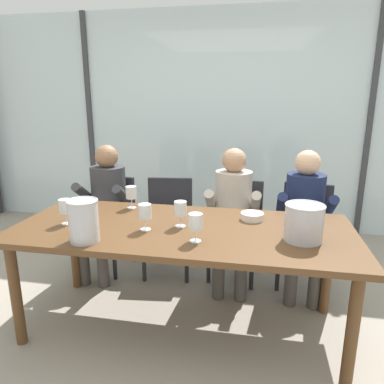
{
  "coord_description": "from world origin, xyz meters",
  "views": [
    {
      "loc": [
        0.48,
        -2.18,
        1.6
      ],
      "look_at": [
        0.0,
        0.35,
        0.91
      ],
      "focal_mm": 33.29,
      "sensor_mm": 36.0,
      "label": 1
    }
  ],
  "objects": [
    {
      "name": "chair_left_of_center",
      "position": [
        -0.32,
        0.88,
        0.5
      ],
      "size": [
        0.49,
        0.49,
        0.86
      ],
      "rotation": [
        0.0,
        0.0,
        0.11
      ],
      "color": "#232328",
      "rests_on": "ground"
    },
    {
      "name": "chair_right_of_center",
      "position": [
        0.91,
        0.89,
        0.5
      ],
      "size": [
        0.5,
        0.5,
        0.86
      ],
      "rotation": [
        0.0,
        0.0,
        -0.14
      ],
      "color": "#232328",
      "rests_on": "ground"
    },
    {
      "name": "wine_glass_center_pour",
      "position": [
        -0.22,
        -0.1,
        0.88
      ],
      "size": [
        0.08,
        0.08,
        0.17
      ],
      "color": "silver",
      "rests_on": "dining_table"
    },
    {
      "name": "ground",
      "position": [
        0.0,
        1.0,
        0.0
      ],
      "size": [
        14.0,
        14.0,
        0.0
      ],
      "primitive_type": "plane",
      "color": "#9E9384"
    },
    {
      "name": "person_charcoal_jacket",
      "position": [
        -0.88,
        0.75,
        0.67
      ],
      "size": [
        0.46,
        0.61,
        1.18
      ],
      "rotation": [
        0.0,
        0.0,
        -0.01
      ],
      "color": "#38383D",
      "rests_on": "ground"
    },
    {
      "name": "wine_glass_by_left_taster",
      "position": [
        -0.01,
        0.01,
        0.88
      ],
      "size": [
        0.08,
        0.08,
        0.17
      ],
      "color": "silver",
      "rests_on": "dining_table"
    },
    {
      "name": "wine_glass_by_right_taster",
      "position": [
        0.13,
        -0.22,
        0.88
      ],
      "size": [
        0.08,
        0.08,
        0.17
      ],
      "color": "silver",
      "rests_on": "dining_table"
    },
    {
      "name": "person_beige_jumper",
      "position": [
        0.28,
        0.75,
        0.67
      ],
      "size": [
        0.47,
        0.62,
        1.18
      ],
      "rotation": [
        0.0,
        0.0,
        0.04
      ],
      "color": "#B7AD9E",
      "rests_on": "ground"
    },
    {
      "name": "window_mullion_left",
      "position": [
        -1.68,
        2.15,
        1.3
      ],
      "size": [
        0.06,
        0.06,
        2.6
      ],
      "primitive_type": "cube",
      "color": "#38383D",
      "rests_on": "ground"
    },
    {
      "name": "wine_glass_near_bucket",
      "position": [
        -0.48,
        0.34,
        0.88
      ],
      "size": [
        0.08,
        0.08,
        0.17
      ],
      "color": "silver",
      "rests_on": "dining_table"
    },
    {
      "name": "tasting_bowl",
      "position": [
        0.46,
        0.24,
        0.79
      ],
      "size": [
        0.16,
        0.16,
        0.05
      ],
      "primitive_type": "cylinder",
      "color": "silver",
      "rests_on": "dining_table"
    },
    {
      "name": "hillside_vineyard",
      "position": [
        0.0,
        6.01,
        0.94
      ],
      "size": [
        13.45,
        2.4,
        1.88
      ],
      "primitive_type": "cube",
      "color": "#568942",
      "rests_on": "ground"
    },
    {
      "name": "ice_bucket_primary",
      "position": [
        -0.52,
        -0.34,
        0.89
      ],
      "size": [
        0.19,
        0.19,
        0.26
      ],
      "color": "#B7B7BC",
      "rests_on": "dining_table"
    },
    {
      "name": "ice_bucket_secondary",
      "position": [
        0.77,
        -0.09,
        0.88
      ],
      "size": [
        0.24,
        0.24,
        0.23
      ],
      "color": "#B7B7BC",
      "rests_on": "dining_table"
    },
    {
      "name": "wine_glass_spare_empty",
      "position": [
        -0.79,
        -0.09,
        0.88
      ],
      "size": [
        0.08,
        0.08,
        0.17
      ],
      "color": "silver",
      "rests_on": "dining_table"
    },
    {
      "name": "chair_near_curtain",
      "position": [
        -0.9,
        0.86,
        0.5
      ],
      "size": [
        0.49,
        0.49,
        0.86
      ],
      "rotation": [
        0.0,
        0.0,
        -0.13
      ],
      "color": "#232328",
      "rests_on": "ground"
    },
    {
      "name": "dining_table",
      "position": [
        0.0,
        0.0,
        0.69
      ],
      "size": [
        2.25,
        0.95,
        0.76
      ],
      "color": "brown",
      "rests_on": "ground"
    },
    {
      "name": "window_glass_panel",
      "position": [
        0.0,
        2.17,
        1.3
      ],
      "size": [
        7.45,
        0.03,
        2.6
      ],
      "primitive_type": "cube",
      "color": "silver",
      "rests_on": "ground"
    },
    {
      "name": "person_navy_polo",
      "position": [
        0.88,
        0.75,
        0.67
      ],
      "size": [
        0.47,
        0.62,
        1.18
      ],
      "rotation": [
        0.0,
        0.0,
        -0.04
      ],
      "color": "#192347",
      "rests_on": "ground"
    },
    {
      "name": "window_mullion_right",
      "position": [
        1.68,
        2.15,
        1.3
      ],
      "size": [
        0.06,
        0.06,
        2.6
      ],
      "primitive_type": "cube",
      "color": "#38383D",
      "rests_on": "ground"
    },
    {
      "name": "chair_center",
      "position": [
        0.31,
        0.91,
        0.5
      ],
      "size": [
        0.49,
        0.49,
        0.86
      ],
      "rotation": [
        0.0,
        0.0,
        -0.12
      ],
      "color": "#232328",
      "rests_on": "ground"
    }
  ]
}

